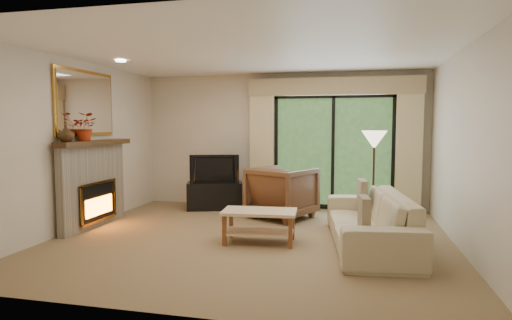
% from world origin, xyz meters
% --- Properties ---
extents(floor, '(5.50, 5.50, 0.00)m').
position_xyz_m(floor, '(0.00, 0.00, 0.00)').
color(floor, olive).
rests_on(floor, ground).
extents(ceiling, '(5.50, 5.50, 0.00)m').
position_xyz_m(ceiling, '(0.00, 0.00, 2.60)').
color(ceiling, white).
rests_on(ceiling, ground).
extents(wall_back, '(5.00, 0.00, 5.00)m').
position_xyz_m(wall_back, '(0.00, 2.50, 1.30)').
color(wall_back, beige).
rests_on(wall_back, ground).
extents(wall_front, '(5.00, 0.00, 5.00)m').
position_xyz_m(wall_front, '(0.00, -2.50, 1.30)').
color(wall_front, beige).
rests_on(wall_front, ground).
extents(wall_left, '(0.00, 5.00, 5.00)m').
position_xyz_m(wall_left, '(-2.75, 0.00, 1.30)').
color(wall_left, beige).
rests_on(wall_left, ground).
extents(wall_right, '(0.00, 5.00, 5.00)m').
position_xyz_m(wall_right, '(2.75, 0.00, 1.30)').
color(wall_right, beige).
rests_on(wall_right, ground).
extents(fireplace, '(0.24, 1.70, 1.37)m').
position_xyz_m(fireplace, '(-2.63, 0.20, 0.69)').
color(fireplace, gray).
rests_on(fireplace, floor).
extents(mirror, '(0.07, 1.45, 1.02)m').
position_xyz_m(mirror, '(-2.71, 0.20, 1.95)').
color(mirror, '#B57E2E').
rests_on(mirror, wall_left).
extents(sliding_door, '(2.26, 0.10, 2.16)m').
position_xyz_m(sliding_door, '(1.00, 2.45, 1.10)').
color(sliding_door, black).
rests_on(sliding_door, floor).
extents(curtain_left, '(0.45, 0.18, 2.35)m').
position_xyz_m(curtain_left, '(-0.35, 2.34, 1.20)').
color(curtain_left, '#CDB986').
rests_on(curtain_left, floor).
extents(curtain_right, '(0.45, 0.18, 2.35)m').
position_xyz_m(curtain_right, '(2.35, 2.34, 1.20)').
color(curtain_right, '#CDB986').
rests_on(curtain_right, floor).
extents(cornice, '(3.20, 0.24, 0.32)m').
position_xyz_m(cornice, '(1.00, 2.36, 2.32)').
color(cornice, tan).
rests_on(cornice, wall_back).
extents(media_console, '(1.13, 0.76, 0.52)m').
position_xyz_m(media_console, '(-1.20, 1.95, 0.26)').
color(media_console, black).
rests_on(media_console, floor).
extents(tv, '(0.92, 0.40, 0.53)m').
position_xyz_m(tv, '(-1.20, 1.95, 0.79)').
color(tv, black).
rests_on(tv, media_console).
extents(armchair, '(1.30, 1.31, 0.90)m').
position_xyz_m(armchair, '(0.20, 1.47, 0.45)').
color(armchair, brown).
rests_on(armchair, floor).
extents(sofa, '(1.24, 2.50, 0.70)m').
position_xyz_m(sofa, '(1.61, 0.05, 0.35)').
color(sofa, tan).
rests_on(sofa, floor).
extents(pillow_near, '(0.15, 0.39, 0.38)m').
position_xyz_m(pillow_near, '(1.53, -0.65, 0.58)').
color(pillow_near, brown).
rests_on(pillow_near, sofa).
extents(pillow_far, '(0.16, 0.42, 0.41)m').
position_xyz_m(pillow_far, '(1.53, 0.74, 0.59)').
color(pillow_far, brown).
rests_on(pillow_far, sofa).
extents(coffee_table, '(1.04, 0.63, 0.45)m').
position_xyz_m(coffee_table, '(0.15, -0.14, 0.23)').
color(coffee_table, '#DFB886').
rests_on(coffee_table, floor).
extents(floor_lamp, '(0.45, 0.45, 1.52)m').
position_xyz_m(floor_lamp, '(1.71, 1.40, 0.76)').
color(floor_lamp, beige).
rests_on(floor_lamp, floor).
extents(vase, '(0.30, 0.30, 0.25)m').
position_xyz_m(vase, '(-2.61, -0.44, 1.49)').
color(vase, '#392511').
rests_on(vase, fireplace).
extents(branches, '(0.45, 0.41, 0.43)m').
position_xyz_m(branches, '(-2.61, 0.02, 1.58)').
color(branches, '#AB2C0F').
rests_on(branches, fireplace).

